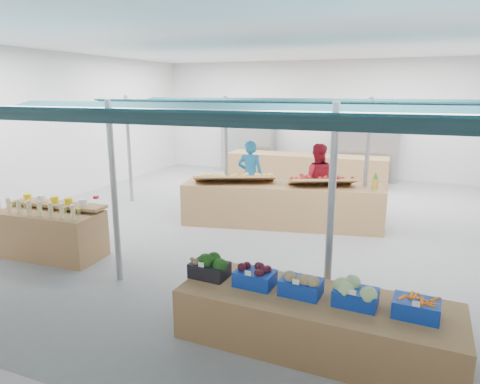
{
  "coord_description": "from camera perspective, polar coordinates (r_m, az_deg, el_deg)",
  "views": [
    {
      "loc": [
        3.41,
        -9.48,
        3.14
      ],
      "look_at": [
        0.24,
        -1.6,
        1.11
      ],
      "focal_mm": 32.0,
      "sensor_mm": 36.0,
      "label": 1
    }
  ],
  "objects": [
    {
      "name": "floor",
      "position": [
        10.56,
        2.06,
        -3.87
      ],
      "size": [
        13.0,
        13.0,
        0.0
      ],
      "primitive_type": "plane",
      "color": "gray",
      "rests_on": "ground"
    },
    {
      "name": "apple_heap_yellow",
      "position": [
        10.07,
        -0.73,
        2.08
      ],
      "size": [
        2.02,
        1.39,
        0.27
      ],
      "rotation": [
        0.0,
        0.0,
        0.41
      ],
      "color": "#997247",
      "rests_on": "fruit_counter"
    },
    {
      "name": "veg_counter",
      "position": [
        5.64,
        9.91,
        -16.64
      ],
      "size": [
        3.45,
        1.24,
        0.66
      ],
      "primitive_type": "cube",
      "rotation": [
        0.0,
        0.0,
        -0.03
      ],
      "color": "#966941",
      "rests_on": "floor"
    },
    {
      "name": "pole_ribbon",
      "position": [
        8.8,
        -18.68,
        -0.82
      ],
      "size": [
        0.12,
        0.12,
        0.28
      ],
      "color": "red",
      "rests_on": "pole_grid"
    },
    {
      "name": "awnings",
      "position": [
        8.18,
        2.99,
        10.9
      ],
      "size": [
        9.5,
        7.08,
        0.3
      ],
      "color": "black",
      "rests_on": "pole_grid"
    },
    {
      "name": "crate_celeriac",
      "position": [
        5.46,
        8.14,
        -12.0
      ],
      "size": [
        0.52,
        0.42,
        0.31
      ],
      "rotation": [
        0.0,
        0.0,
        -0.06
      ],
      "color": "#0E329B",
      "rests_on": "veg_counter"
    },
    {
      "name": "fruit_counter",
      "position": [
        10.18,
        5.5,
        -1.68
      ],
      "size": [
        4.75,
        2.01,
        0.99
      ],
      "primitive_type": "cube",
      "rotation": [
        0.0,
        0.0,
        0.2
      ],
      "color": "#966941",
      "rests_on": "floor"
    },
    {
      "name": "hall",
      "position": [
        11.45,
        4.67,
        10.93
      ],
      "size": [
        13.0,
        13.0,
        13.0
      ],
      "color": "silver",
      "rests_on": "ground"
    },
    {
      "name": "pole_grid",
      "position": [
        8.28,
        2.91,
        4.2
      ],
      "size": [
        10.0,
        4.6,
        3.0
      ],
      "color": "gray",
      "rests_on": "floor"
    },
    {
      "name": "back_shelving_left",
      "position": [
        16.71,
        1.04,
        6.1
      ],
      "size": [
        2.0,
        0.5,
        2.0
      ],
      "primitive_type": "cube",
      "color": "#B23F33",
      "rests_on": "floor"
    },
    {
      "name": "bottle_shelf",
      "position": [
        9.03,
        -23.78,
        -4.88
      ],
      "size": [
        2.06,
        1.29,
        1.17
      ],
      "rotation": [
        0.0,
        0.0,
        0.06
      ],
      "color": "#966941",
      "rests_on": "floor"
    },
    {
      "name": "back_shelving_right",
      "position": [
        15.69,
        16.63,
        5.05
      ],
      "size": [
        2.0,
        0.5,
        2.0
      ],
      "primitive_type": "cube",
      "color": "#B23F33",
      "rests_on": "floor"
    },
    {
      "name": "apple_heap_red",
      "position": [
        9.89,
        10.93,
        1.63
      ],
      "size": [
        1.65,
        1.24,
        0.27
      ],
      "rotation": [
        0.0,
        0.0,
        0.41
      ],
      "color": "#997247",
      "rests_on": "fruit_counter"
    },
    {
      "name": "crate_beets",
      "position": [
        5.64,
        1.99,
        -11.12
      ],
      "size": [
        0.52,
        0.42,
        0.29
      ],
      "rotation": [
        0.0,
        0.0,
        -0.06
      ],
      "color": "#0E329B",
      "rests_on": "veg_counter"
    },
    {
      "name": "pineapple",
      "position": [
        9.97,
        17.58,
        1.42
      ],
      "size": [
        0.14,
        0.14,
        0.39
      ],
      "rotation": [
        0.0,
        0.0,
        0.41
      ],
      "color": "#8C6019",
      "rests_on": "fruit_counter"
    },
    {
      "name": "crate_cabbage",
      "position": [
        5.34,
        15.18,
        -12.81
      ],
      "size": [
        0.52,
        0.42,
        0.35
      ],
      "rotation": [
        0.0,
        0.0,
        -0.06
      ],
      "color": "#0E329B",
      "rests_on": "veg_counter"
    },
    {
      "name": "vendor_right",
      "position": [
        10.98,
        10.19,
        1.59
      ],
      "size": [
        1.02,
        0.87,
        1.85
      ],
      "primitive_type": "imported",
      "rotation": [
        0.0,
        0.0,
        3.34
      ],
      "color": "maroon",
      "rests_on": "floor"
    },
    {
      "name": "crate_broccoli",
      "position": [
        5.89,
        -4.1,
        -9.79
      ],
      "size": [
        0.52,
        0.42,
        0.35
      ],
      "rotation": [
        0.0,
        0.0,
        -0.06
      ],
      "color": "black",
      "rests_on": "veg_counter"
    },
    {
      "name": "far_counter",
      "position": [
        14.97,
        8.77,
        3.09
      ],
      "size": [
        5.47,
        1.34,
        0.98
      ],
      "primitive_type": "cube",
      "rotation": [
        0.0,
        0.0,
        0.05
      ],
      "color": "#966941",
      "rests_on": "floor"
    },
    {
      "name": "sparrow",
      "position": [
        5.83,
        -6.0,
        -9.14
      ],
      "size": [
        0.12,
        0.09,
        0.11
      ],
      "rotation": [
        0.0,
        0.0,
        -0.06
      ],
      "color": "brown",
      "rests_on": "crate_broccoli"
    },
    {
      "name": "vendor_left",
      "position": [
        11.47,
        1.36,
        2.31
      ],
      "size": [
        0.75,
        0.57,
        1.85
      ],
      "primitive_type": "imported",
      "rotation": [
        0.0,
        0.0,
        3.34
      ],
      "color": "#17659B",
      "rests_on": "floor"
    },
    {
      "name": "crate_carrots",
      "position": [
        5.33,
        22.43,
        -14.04
      ],
      "size": [
        0.52,
        0.42,
        0.29
      ],
      "rotation": [
        0.0,
        0.0,
        -0.06
      ],
      "color": "#0E329B",
      "rests_on": "veg_counter"
    }
  ]
}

